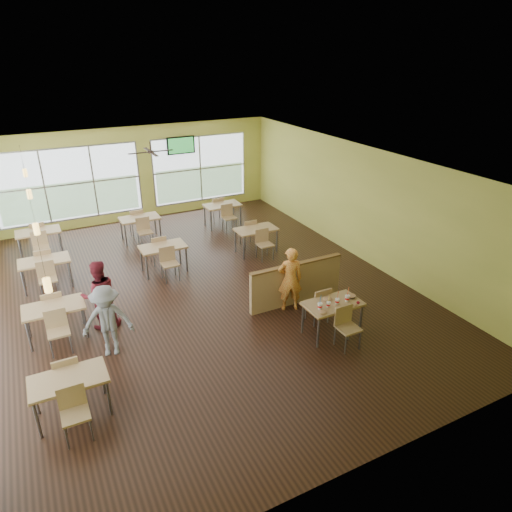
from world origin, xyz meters
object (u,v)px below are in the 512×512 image
(half_wall_divider, at_px, (296,283))
(man_plaid, at_px, (290,279))
(main_table, at_px, (333,308))
(food_basket, at_px, (351,296))

(half_wall_divider, relative_size, man_plaid, 1.55)
(man_plaid, bearing_deg, main_table, 122.15)
(half_wall_divider, distance_m, man_plaid, 0.42)
(main_table, xyz_separation_m, man_plaid, (-0.28, 1.27, 0.15))
(man_plaid, bearing_deg, food_basket, 140.52)
(main_table, distance_m, food_basket, 0.49)
(man_plaid, relative_size, food_basket, 7.20)
(main_table, height_order, food_basket, main_table)
(main_table, distance_m, man_plaid, 1.31)
(main_table, xyz_separation_m, half_wall_divider, (0.00, 1.45, -0.11))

